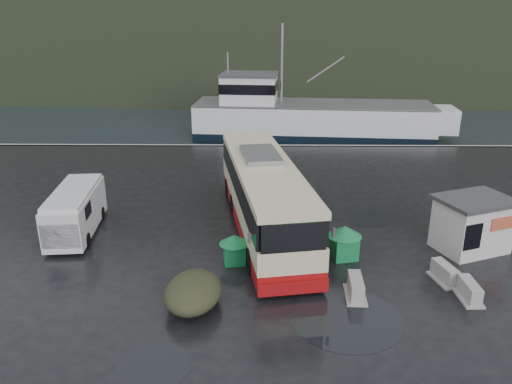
{
  "coord_description": "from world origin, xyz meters",
  "views": [
    {
      "loc": [
        2.03,
        -19.62,
        10.58
      ],
      "look_at": [
        1.74,
        4.4,
        1.7
      ],
      "focal_mm": 35.0,
      "sensor_mm": 36.0,
      "label": 1
    }
  ],
  "objects_px": {
    "coach_bus": "(264,229)",
    "jersey_barrier_c": "(468,299)",
    "fishing_trawler": "(312,123)",
    "white_van": "(78,233)",
    "dome_tent": "(194,305)",
    "ticket_kiosk": "(468,249)",
    "jersey_barrier_b": "(355,296)",
    "waste_bin_left": "(343,257)",
    "jersey_barrier_a": "(443,281)",
    "waste_bin_right": "(235,262)"
  },
  "relations": [
    {
      "from": "ticket_kiosk",
      "to": "waste_bin_right",
      "type": "bearing_deg",
      "value": 166.04
    },
    {
      "from": "jersey_barrier_a",
      "to": "fishing_trawler",
      "type": "height_order",
      "value": "fishing_trawler"
    },
    {
      "from": "dome_tent",
      "to": "jersey_barrier_a",
      "type": "distance_m",
      "value": 10.27
    },
    {
      "from": "waste_bin_left",
      "to": "jersey_barrier_c",
      "type": "xyz_separation_m",
      "value": [
        4.32,
        -3.38,
        0.0
      ]
    },
    {
      "from": "dome_tent",
      "to": "ticket_kiosk",
      "type": "bearing_deg",
      "value": 21.58
    },
    {
      "from": "ticket_kiosk",
      "to": "jersey_barrier_a",
      "type": "distance_m",
      "value": 3.62
    },
    {
      "from": "white_van",
      "to": "waste_bin_left",
      "type": "xyz_separation_m",
      "value": [
        12.89,
        -2.49,
        0.0
      ]
    },
    {
      "from": "coach_bus",
      "to": "ticket_kiosk",
      "type": "relative_size",
      "value": 4.09
    },
    {
      "from": "waste_bin_left",
      "to": "jersey_barrier_b",
      "type": "distance_m",
      "value": 3.25
    },
    {
      "from": "white_van",
      "to": "waste_bin_left",
      "type": "height_order",
      "value": "white_van"
    },
    {
      "from": "waste_bin_right",
      "to": "jersey_barrier_c",
      "type": "relative_size",
      "value": 0.9
    },
    {
      "from": "ticket_kiosk",
      "to": "white_van",
      "type": "bearing_deg",
      "value": 153.73
    },
    {
      "from": "ticket_kiosk",
      "to": "jersey_barrier_a",
      "type": "bearing_deg",
      "value": -147.74
    },
    {
      "from": "waste_bin_left",
      "to": "dome_tent",
      "type": "xyz_separation_m",
      "value": [
        -6.26,
        -3.94,
        0.0
      ]
    },
    {
      "from": "waste_bin_left",
      "to": "ticket_kiosk",
      "type": "xyz_separation_m",
      "value": [
        5.98,
        0.89,
        0.0
      ]
    },
    {
      "from": "jersey_barrier_c",
      "to": "white_van",
      "type": "bearing_deg",
      "value": 161.17
    },
    {
      "from": "dome_tent",
      "to": "jersey_barrier_b",
      "type": "height_order",
      "value": "dome_tent"
    },
    {
      "from": "coach_bus",
      "to": "jersey_barrier_a",
      "type": "relative_size",
      "value": 8.91
    },
    {
      "from": "white_van",
      "to": "jersey_barrier_c",
      "type": "distance_m",
      "value": 18.18
    },
    {
      "from": "waste_bin_left",
      "to": "ticket_kiosk",
      "type": "height_order",
      "value": "ticket_kiosk"
    },
    {
      "from": "waste_bin_right",
      "to": "dome_tent",
      "type": "bearing_deg",
      "value": -111.88
    },
    {
      "from": "ticket_kiosk",
      "to": "fishing_trawler",
      "type": "bearing_deg",
      "value": 78.53
    },
    {
      "from": "white_van",
      "to": "jersey_barrier_c",
      "type": "relative_size",
      "value": 3.76
    },
    {
      "from": "coach_bus",
      "to": "jersey_barrier_b",
      "type": "relative_size",
      "value": 8.44
    },
    {
      "from": "fishing_trawler",
      "to": "waste_bin_right",
      "type": "bearing_deg",
      "value": -97.35
    },
    {
      "from": "ticket_kiosk",
      "to": "jersey_barrier_b",
      "type": "bearing_deg",
      "value": -166.84
    },
    {
      "from": "white_van",
      "to": "fishing_trawler",
      "type": "relative_size",
      "value": 0.21
    },
    {
      "from": "dome_tent",
      "to": "jersey_barrier_b",
      "type": "relative_size",
      "value": 1.87
    },
    {
      "from": "jersey_barrier_a",
      "to": "ticket_kiosk",
      "type": "bearing_deg",
      "value": 53.71
    },
    {
      "from": "ticket_kiosk",
      "to": "jersey_barrier_b",
      "type": "height_order",
      "value": "ticket_kiosk"
    },
    {
      "from": "coach_bus",
      "to": "dome_tent",
      "type": "bearing_deg",
      "value": -120.54
    },
    {
      "from": "dome_tent",
      "to": "waste_bin_left",
      "type": "bearing_deg",
      "value": 32.23
    },
    {
      "from": "jersey_barrier_a",
      "to": "jersey_barrier_b",
      "type": "distance_m",
      "value": 4.05
    },
    {
      "from": "jersey_barrier_a",
      "to": "jersey_barrier_b",
      "type": "height_order",
      "value": "jersey_barrier_b"
    },
    {
      "from": "white_van",
      "to": "jersey_barrier_a",
      "type": "bearing_deg",
      "value": -20.21
    },
    {
      "from": "coach_bus",
      "to": "jersey_barrier_c",
      "type": "height_order",
      "value": "coach_bus"
    },
    {
      "from": "waste_bin_left",
      "to": "jersey_barrier_c",
      "type": "height_order",
      "value": "waste_bin_left"
    },
    {
      "from": "ticket_kiosk",
      "to": "fishing_trawler",
      "type": "xyz_separation_m",
      "value": [
        -4.74,
        26.94,
        0.0
      ]
    },
    {
      "from": "waste_bin_right",
      "to": "dome_tent",
      "type": "distance_m",
      "value": 3.68
    },
    {
      "from": "white_van",
      "to": "dome_tent",
      "type": "height_order",
      "value": "white_van"
    },
    {
      "from": "waste_bin_right",
      "to": "jersey_barrier_a",
      "type": "distance_m",
      "value": 8.84
    },
    {
      "from": "coach_bus",
      "to": "waste_bin_right",
      "type": "relative_size",
      "value": 9.99
    },
    {
      "from": "coach_bus",
      "to": "waste_bin_right",
      "type": "height_order",
      "value": "coach_bus"
    },
    {
      "from": "white_van",
      "to": "dome_tent",
      "type": "distance_m",
      "value": 9.24
    },
    {
      "from": "waste_bin_left",
      "to": "waste_bin_right",
      "type": "relative_size",
      "value": 1.16
    },
    {
      "from": "dome_tent",
      "to": "jersey_barrier_b",
      "type": "distance_m",
      "value": 6.27
    },
    {
      "from": "fishing_trawler",
      "to": "waste_bin_left",
      "type": "bearing_deg",
      "value": -87.71
    },
    {
      "from": "fishing_trawler",
      "to": "coach_bus",
      "type": "bearing_deg",
      "value": -96.19
    },
    {
      "from": "white_van",
      "to": "dome_tent",
      "type": "bearing_deg",
      "value": -49.21
    },
    {
      "from": "jersey_barrier_b",
      "to": "jersey_barrier_a",
      "type": "bearing_deg",
      "value": 17.59
    }
  ]
}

